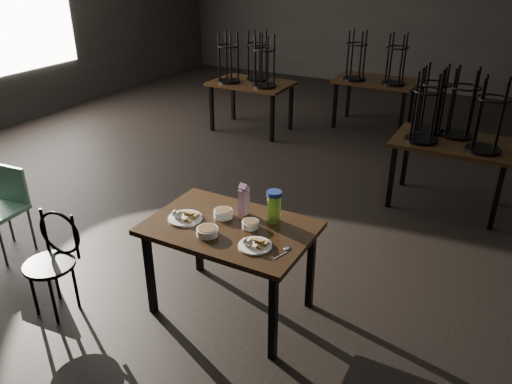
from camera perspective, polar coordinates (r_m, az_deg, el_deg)
The scene contains 14 objects.
main_table at distance 3.66m, azimuth -2.99°, elevation -4.93°, with size 1.20×0.80×0.75m.
plate_left at distance 3.73m, azimuth -8.17°, elevation -2.79°, with size 0.25×0.25×0.08m.
plate_right at distance 3.36m, azimuth -0.16°, elevation -5.98°, with size 0.23×0.23×0.07m.
bowl_near at distance 3.73m, azimuth -3.76°, elevation -2.45°, with size 0.14×0.14×0.06m.
bowl_far at distance 3.59m, azimuth -0.64°, elevation -3.69°, with size 0.12×0.12×0.05m.
bowl_big at distance 3.51m, azimuth -5.58°, elevation -4.49°, with size 0.15×0.15×0.05m.
juice_carton at distance 3.73m, azimuth -1.39°, elevation -0.91°, with size 0.07×0.07×0.25m.
water_bottle at distance 3.62m, azimuth 2.07°, elevation -1.64°, with size 0.12×0.12×0.24m.
spoon at distance 3.35m, azimuth 3.45°, elevation -6.53°, with size 0.05×0.19×0.01m.
bentwood_chair at distance 4.09m, azimuth -22.08°, elevation -6.70°, with size 0.40×0.39×0.80m.
school_chair at distance 5.06m, azimuth -26.78°, elevation -1.07°, with size 0.40×0.40×0.81m.
bg_table_left at distance 7.65m, azimuth -0.58°, elevation 12.62°, with size 1.20×0.80×1.48m.
bg_table_right at distance 5.61m, azimuth 21.45°, elevation 5.98°, with size 1.20×0.80×1.48m.
bg_table_far at distance 8.01m, azimuth 13.50°, elevation 12.33°, with size 1.20×0.80×1.48m.
Camera 1 is at (2.08, -4.27, 2.56)m, focal length 35.00 mm.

